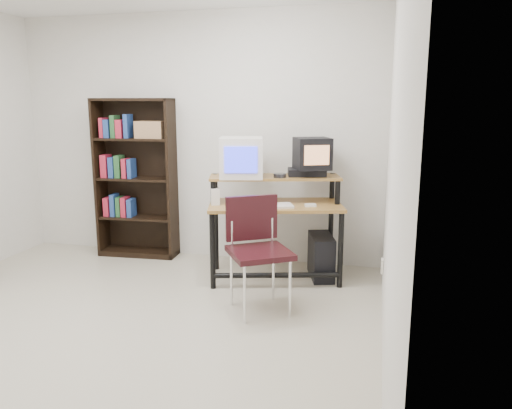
% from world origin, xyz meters
% --- Properties ---
extents(floor, '(4.00, 4.00, 0.01)m').
position_xyz_m(floor, '(0.00, 0.00, -0.01)').
color(floor, beige).
rests_on(floor, ground).
extents(back_wall, '(4.00, 0.01, 2.60)m').
position_xyz_m(back_wall, '(0.00, 2.00, 1.30)').
color(back_wall, silver).
rests_on(back_wall, floor).
extents(right_wall, '(0.01, 4.00, 2.60)m').
position_xyz_m(right_wall, '(2.00, 0.00, 1.30)').
color(right_wall, silver).
rests_on(right_wall, floor).
extents(computer_desk, '(1.36, 0.93, 0.98)m').
position_xyz_m(computer_desk, '(0.98, 1.48, 0.69)').
color(computer_desk, olive).
rests_on(computer_desk, floor).
extents(crt_monitor, '(0.49, 0.49, 0.38)m').
position_xyz_m(crt_monitor, '(0.64, 1.50, 1.16)').
color(crt_monitor, silver).
rests_on(crt_monitor, computer_desk).
extents(vcr, '(0.41, 0.33, 0.08)m').
position_xyz_m(vcr, '(1.25, 1.67, 1.01)').
color(vcr, black).
rests_on(vcr, computer_desk).
extents(crt_tv, '(0.41, 0.41, 0.30)m').
position_xyz_m(crt_tv, '(1.30, 1.65, 1.20)').
color(crt_tv, black).
rests_on(crt_tv, vcr).
extents(cd_spindle, '(0.14, 0.14, 0.05)m').
position_xyz_m(cd_spindle, '(1.02, 1.49, 0.99)').
color(cd_spindle, '#26262B').
rests_on(cd_spindle, computer_desk).
extents(keyboard, '(0.51, 0.37, 0.03)m').
position_xyz_m(keyboard, '(0.94, 1.30, 0.74)').
color(keyboard, silver).
rests_on(keyboard, computer_desk).
extents(mousepad, '(0.22, 0.18, 0.01)m').
position_xyz_m(mousepad, '(1.31, 1.42, 0.72)').
color(mousepad, black).
rests_on(mousepad, computer_desk).
extents(mouse, '(0.11, 0.09, 0.03)m').
position_xyz_m(mouse, '(1.32, 1.42, 0.74)').
color(mouse, white).
rests_on(mouse, mousepad).
extents(desk_speaker, '(0.10, 0.10, 0.17)m').
position_xyz_m(desk_speaker, '(0.45, 1.28, 0.80)').
color(desk_speaker, silver).
rests_on(desk_speaker, computer_desk).
extents(pc_tower, '(0.32, 0.49, 0.42)m').
position_xyz_m(pc_tower, '(1.42, 1.58, 0.21)').
color(pc_tower, black).
rests_on(pc_tower, floor).
extents(school_chair, '(0.64, 0.64, 0.92)m').
position_xyz_m(school_chair, '(0.98, 0.72, 0.57)').
color(school_chair, black).
rests_on(school_chair, floor).
extents(bookshelf, '(0.88, 0.34, 1.72)m').
position_xyz_m(bookshelf, '(-0.65, 1.86, 0.89)').
color(bookshelf, black).
rests_on(bookshelf, floor).
extents(wall_outlet, '(0.02, 0.08, 0.12)m').
position_xyz_m(wall_outlet, '(1.99, 1.15, 0.30)').
color(wall_outlet, beige).
rests_on(wall_outlet, right_wall).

